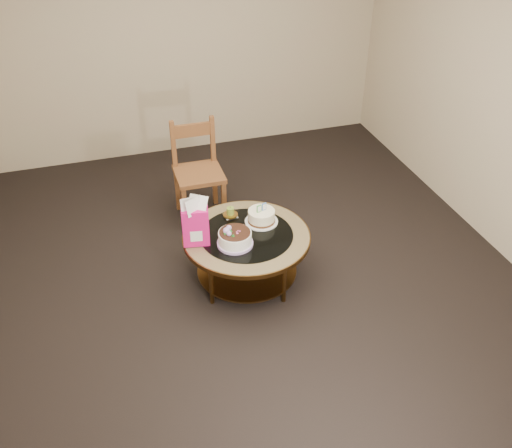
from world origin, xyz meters
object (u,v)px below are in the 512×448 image
object	(u,v)px
coffee_table	(247,242)
decorated_cake	(235,239)
cream_cake	(261,217)
gift_bag	(195,222)
dining_chair	(198,171)

from	to	relation	value
coffee_table	decorated_cake	world-z (taller)	decorated_cake
cream_cake	gift_bag	xyz separation A→B (m)	(-0.56, -0.12, 0.15)
cream_cake	dining_chair	xyz separation A→B (m)	(-0.32, 0.95, -0.04)
decorated_cake	dining_chair	distance (m)	1.18
gift_bag	dining_chair	xyz separation A→B (m)	(0.24, 1.07, -0.18)
coffee_table	decorated_cake	xyz separation A→B (m)	(-0.12, -0.10, 0.13)
coffee_table	gift_bag	size ratio (longest dim) A/B	2.53
decorated_cake	dining_chair	bearing A→B (deg)	91.55
coffee_table	cream_cake	distance (m)	0.25
cream_cake	decorated_cake	bearing A→B (deg)	-161.38
cream_cake	dining_chair	world-z (taller)	dining_chair
decorated_cake	cream_cake	distance (m)	0.37
cream_cake	gift_bag	size ratio (longest dim) A/B	0.67
coffee_table	dining_chair	size ratio (longest dim) A/B	1.09
coffee_table	dining_chair	xyz separation A→B (m)	(-0.16, 1.08, 0.10)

